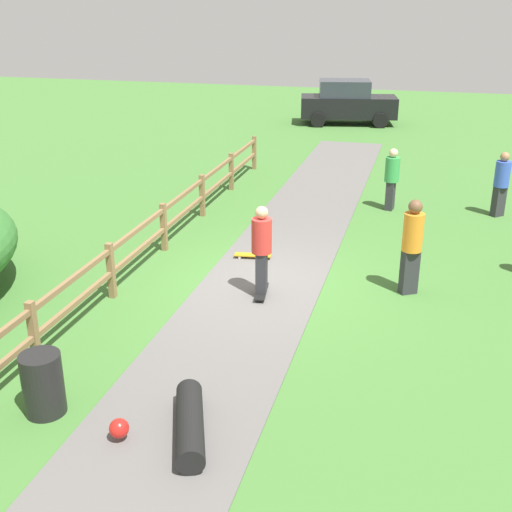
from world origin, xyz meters
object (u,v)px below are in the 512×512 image
object	(u,v)px
bystander_blue	(501,181)
bystander_green	(392,176)
skater_fallen	(184,424)
bystander_orange	(412,242)
skater_riding	(262,247)
skateboard_loose	(253,255)
parked_car_black	(347,102)
trash_bin	(43,384)

from	to	relation	value
bystander_blue	bystander_green	distance (m)	2.77
skater_fallen	bystander_green	world-z (taller)	bystander_green
skater_fallen	bystander_blue	bearing A→B (deg)	66.94
skater_fallen	bystander_blue	world-z (taller)	bystander_blue
skater_fallen	bystander_orange	size ratio (longest dim) A/B	0.85
skater_riding	bystander_green	bearing A→B (deg)	72.46
bystander_blue	skateboard_loose	bearing A→B (deg)	-139.63
parked_car_black	bystander_orange	bearing A→B (deg)	-78.49
skater_fallen	bystander_blue	size ratio (longest dim) A/B	0.94
skater_riding	bystander_orange	size ratio (longest dim) A/B	0.95
bystander_green	parked_car_black	size ratio (longest dim) A/B	0.37
skater_riding	skateboard_loose	size ratio (longest dim) A/B	2.17
trash_bin	skateboard_loose	xyz separation A→B (m)	(1.27, 6.20, -0.36)
skater_riding	parked_car_black	distance (m)	18.53
skater_fallen	skateboard_loose	bearing A→B (deg)	97.20
skateboard_loose	parked_car_black	xyz separation A→B (m)	(-0.22, 16.73, 0.87)
skateboard_loose	bystander_green	world-z (taller)	bystander_green
trash_bin	skater_fallen	world-z (taller)	trash_bin
skater_riding	bystander_blue	world-z (taller)	skater_riding
bystander_blue	bystander_green	xyz separation A→B (m)	(-2.76, -0.17, -0.02)
bystander_orange	parked_car_black	world-z (taller)	parked_car_black
skater_fallen	skateboard_loose	size ratio (longest dim) A/B	1.95
skateboard_loose	bystander_blue	size ratio (longest dim) A/B	0.48
trash_bin	parked_car_black	xyz separation A→B (m)	(1.04, 22.92, 0.51)
skater_riding	bystander_blue	distance (m)	7.92
bystander_green	parked_car_black	bearing A→B (deg)	102.98
trash_bin	bystander_blue	xyz separation A→B (m)	(6.65, 10.77, 0.48)
trash_bin	skater_riding	bearing A→B (deg)	66.42
parked_car_black	bystander_blue	bearing A→B (deg)	-65.24
bystander_blue	bystander_orange	distance (m)	5.84
bystander_orange	bystander_blue	bearing A→B (deg)	69.83
skater_riding	skateboard_loose	distance (m)	2.11
skateboard_loose	bystander_green	xyz separation A→B (m)	(2.62, 4.40, 0.82)
skater_riding	bystander_orange	distance (m)	2.84
bystander_blue	bystander_orange	world-z (taller)	bystander_orange
skateboard_loose	bystander_orange	size ratio (longest dim) A/B	0.44
bystander_green	skateboard_loose	bearing A→B (deg)	-120.72
bystander_orange	parked_car_black	size ratio (longest dim) A/B	0.42
skateboard_loose	trash_bin	bearing A→B (deg)	-101.54
skater_riding	bystander_green	world-z (taller)	skater_riding
trash_bin	bystander_blue	world-z (taller)	bystander_blue
bystander_green	parked_car_black	xyz separation A→B (m)	(-2.84, 12.32, 0.05)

